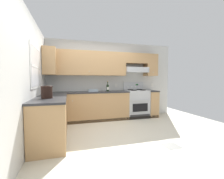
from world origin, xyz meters
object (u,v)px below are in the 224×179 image
bucket (47,92)px  wine_bottle (108,87)px  bowl (93,91)px  stove (136,103)px

bucket → wine_bottle: bearing=42.3°
bowl → bucket: size_ratio=1.19×
stove → bucket: size_ratio=4.86×
stove → bowl: stove is taller
wine_bottle → bowl: (-0.47, 0.04, -0.10)m
stove → wine_bottle: bearing=-177.8°
bucket → bowl: bearing=52.8°
stove → bucket: stove is taller
stove → bowl: size_ratio=4.08×
wine_bottle → bucket: wine_bottle is taller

